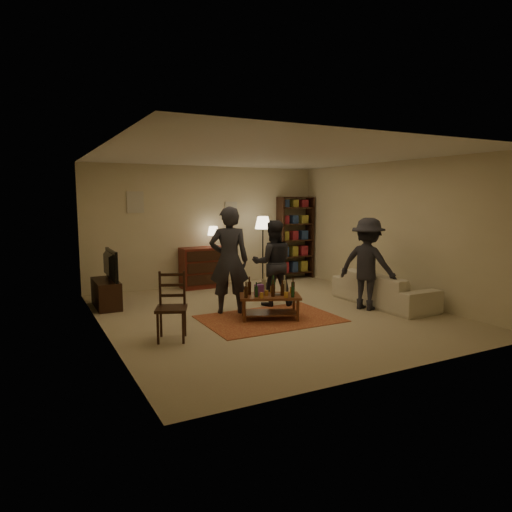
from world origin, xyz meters
TOP-DOWN VIEW (x-y plane):
  - floor at (0.00, 0.00)m, footprint 6.00×6.00m
  - room_shell at (-0.65, 2.98)m, footprint 6.00×6.00m
  - rug at (-0.19, -0.32)m, footprint 2.20×1.50m
  - coffee_table at (-0.19, -0.31)m, footprint 1.12×0.89m
  - dining_chair at (-1.94, -0.61)m, footprint 0.55×0.55m
  - tv_stand at (-2.44, 1.80)m, footprint 0.40×1.00m
  - dresser at (-0.19, 2.71)m, footprint 1.00×0.50m
  - bookshelf at (2.25, 2.78)m, footprint 0.90×0.34m
  - floor_lamp at (1.12, 2.38)m, footprint 0.36×0.36m
  - sofa at (2.20, -0.40)m, footprint 0.81×2.08m
  - person_left at (-0.63, 0.34)m, footprint 0.79×0.67m
  - person_right at (0.34, 0.52)m, footprint 0.93×0.83m
  - person_by_sofa at (1.70, -0.51)m, footprint 1.00×1.22m

SIDE VIEW (x-z plane):
  - floor at x=0.00m, z-range 0.00..0.00m
  - rug at x=-0.19m, z-range 0.00..0.01m
  - sofa at x=2.20m, z-range 0.00..0.61m
  - coffee_table at x=-0.19m, z-range 0.00..0.74m
  - tv_stand at x=-2.44m, z-range -0.14..0.91m
  - dresser at x=-0.19m, z-range -0.20..1.16m
  - dining_chair at x=-1.94m, z-range 0.02..1.00m
  - person_right at x=0.34m, z-range 0.00..1.59m
  - person_by_sofa at x=1.70m, z-range 0.00..1.64m
  - person_left at x=-0.63m, z-range 0.00..1.85m
  - bookshelf at x=2.25m, z-range 0.03..2.04m
  - floor_lamp at x=1.12m, z-range 0.54..2.11m
  - room_shell at x=-0.65m, z-range -1.19..4.81m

